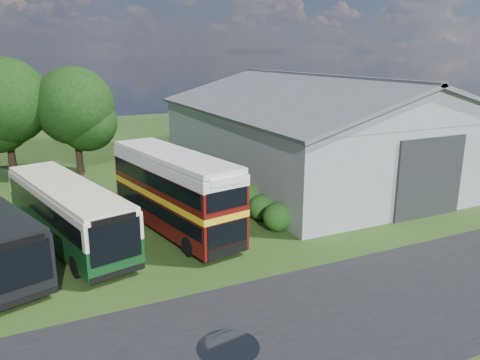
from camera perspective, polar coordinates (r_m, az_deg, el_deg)
ground at (r=20.00m, az=-1.01°, el=-14.24°), size 120.00×120.00×0.00m
asphalt_road at (r=19.12m, az=11.47°, el=-16.08°), size 60.00×8.00×0.02m
puddle at (r=17.16m, az=-1.46°, el=-19.77°), size 2.20×2.20×0.01m
storage_shed at (r=39.20m, az=9.41°, el=6.76°), size 18.80×24.80×8.15m
tree_mid at (r=40.84m, az=-26.78°, el=8.54°), size 6.80×6.80×9.60m
tree_right_a at (r=40.09m, az=-19.51°, el=8.47°), size 6.26×6.26×8.83m
shrub_front at (r=27.16m, az=4.56°, el=-6.03°), size 1.70×1.70×1.70m
shrub_mid at (r=28.79m, az=2.58°, el=-4.73°), size 1.60×1.60×1.60m
shrub_back at (r=30.47m, az=0.82°, el=-3.57°), size 1.80×1.80×1.80m
bus_green_single at (r=26.28m, az=-20.26°, el=-3.68°), size 5.49×12.14×3.26m
bus_maroon_double at (r=26.51m, az=-8.02°, el=-1.51°), size 4.64×10.84×4.52m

